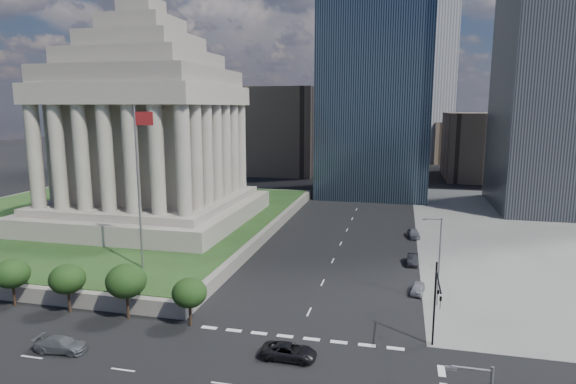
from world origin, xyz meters
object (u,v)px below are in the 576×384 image
(street_lamp_north, at_px, (438,256))
(parked_sedan_near, at_px, (418,288))
(war_memorial, at_px, (147,109))
(suv_grey, at_px, (61,344))
(flagpole, at_px, (139,179))
(parked_sedan_far, at_px, (414,233))
(parked_sedan_mid, at_px, (413,259))
(traffic_signal_ne, at_px, (437,299))
(pickup_truck, at_px, (289,351))

(street_lamp_north, xyz_separation_m, parked_sedan_near, (-1.83, 3.19, -5.05))
(war_memorial, bearing_deg, suv_grey, -71.51)
(flagpole, bearing_deg, street_lamp_north, 1.63)
(war_memorial, distance_m, parked_sedan_far, 50.27)
(war_memorial, xyz_separation_m, suv_grey, (13.89, -41.52, -20.72))
(parked_sedan_mid, relative_size, parked_sedan_far, 0.93)
(traffic_signal_ne, distance_m, street_lamp_north, 11.34)
(traffic_signal_ne, bearing_deg, war_memorial, 143.58)
(war_memorial, bearing_deg, parked_sedan_near, -23.53)
(flagpole, xyz_separation_m, parked_sedan_far, (33.33, 29.50, -12.36))
(street_lamp_north, height_order, parked_sedan_far, street_lamp_north)
(traffic_signal_ne, relative_size, parked_sedan_far, 1.81)
(suv_grey, relative_size, parked_sedan_near, 1.30)
(pickup_truck, bearing_deg, parked_sedan_near, -31.96)
(parked_sedan_far, bearing_deg, traffic_signal_ne, -95.32)
(pickup_truck, xyz_separation_m, parked_sedan_near, (11.35, 18.19, -0.06))
(parked_sedan_near, bearing_deg, street_lamp_north, -51.91)
(pickup_truck, distance_m, parked_sedan_mid, 31.09)
(parked_sedan_near, relative_size, parked_sedan_far, 0.82)
(flagpole, bearing_deg, parked_sedan_mid, 24.63)
(street_lamp_north, xyz_separation_m, parked_sedan_far, (-1.83, 28.50, -4.91))
(parked_sedan_mid, xyz_separation_m, parked_sedan_far, (0.40, 14.41, 0.07))
(war_memorial, bearing_deg, street_lamp_north, -25.92)
(war_memorial, bearing_deg, traffic_signal_ne, -36.42)
(suv_grey, bearing_deg, parked_sedan_far, -38.98)
(flagpole, bearing_deg, suv_grey, -84.41)
(suv_grey, distance_m, parked_sedan_near, 38.35)
(war_memorial, height_order, parked_sedan_mid, war_memorial)
(flagpole, relative_size, traffic_signal_ne, 2.50)
(suv_grey, height_order, parked_sedan_mid, suv_grey)
(suv_grey, xyz_separation_m, parked_sedan_near, (31.61, 21.71, -0.06))
(flagpole, relative_size, street_lamp_north, 2.00)
(traffic_signal_ne, relative_size, pickup_truck, 1.63)
(war_memorial, distance_m, pickup_truck, 55.13)
(war_memorial, distance_m, traffic_signal_ne, 60.00)
(pickup_truck, relative_size, parked_sedan_mid, 1.19)
(war_memorial, relative_size, pickup_truck, 7.96)
(suv_grey, bearing_deg, war_memorial, 13.43)
(flagpole, relative_size, suv_grey, 4.26)
(traffic_signal_ne, height_order, parked_sedan_near, traffic_signal_ne)
(flagpole, distance_m, parked_sedan_far, 46.20)
(parked_sedan_near, bearing_deg, pickup_truck, -113.70)
(pickup_truck, relative_size, parked_sedan_far, 1.11)
(flagpole, bearing_deg, traffic_signal_ne, -16.71)
(street_lamp_north, height_order, suv_grey, street_lamp_north)
(parked_sedan_near, bearing_deg, war_memorial, 164.75)
(pickup_truck, bearing_deg, traffic_signal_ne, -73.34)
(flagpole, height_order, parked_sedan_mid, flagpole)
(suv_grey, relative_size, parked_sedan_far, 1.06)
(flagpole, height_order, pickup_truck, flagpole)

